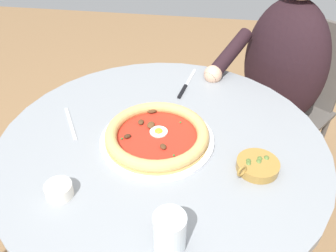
{
  "coord_description": "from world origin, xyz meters",
  "views": [
    {
      "loc": [
        0.76,
        0.14,
        1.39
      ],
      "look_at": [
        -0.02,
        0.02,
        0.77
      ],
      "focal_mm": 36.31,
      "sensor_mm": 36.0,
      "label": 1
    }
  ],
  "objects_px": {
    "steak_knife": "(185,87)",
    "diner_person": "(274,105)",
    "olive_pan": "(257,165)",
    "fork_utensil": "(71,123)",
    "ramekin_capers": "(59,190)",
    "cafe_chair_diner": "(290,95)",
    "water_glass": "(170,234)",
    "pizza_on_plate": "(157,135)",
    "dining_table": "(162,174)"
  },
  "relations": [
    {
      "from": "fork_utensil",
      "to": "pizza_on_plate",
      "type": "bearing_deg",
      "value": 81.89
    },
    {
      "from": "dining_table",
      "to": "ramekin_capers",
      "type": "height_order",
      "value": "ramekin_capers"
    },
    {
      "from": "steak_knife",
      "to": "diner_person",
      "type": "distance_m",
      "value": 0.5
    },
    {
      "from": "water_glass",
      "to": "fork_utensil",
      "type": "bearing_deg",
      "value": -135.5
    },
    {
      "from": "olive_pan",
      "to": "diner_person",
      "type": "xyz_separation_m",
      "value": [
        -0.63,
        0.14,
        -0.22
      ]
    },
    {
      "from": "pizza_on_plate",
      "to": "fork_utensil",
      "type": "bearing_deg",
      "value": -98.11
    },
    {
      "from": "dining_table",
      "to": "pizza_on_plate",
      "type": "bearing_deg",
      "value": -59.97
    },
    {
      "from": "pizza_on_plate",
      "to": "steak_knife",
      "type": "relative_size",
      "value": 1.55
    },
    {
      "from": "dining_table",
      "to": "fork_utensil",
      "type": "distance_m",
      "value": 0.34
    },
    {
      "from": "steak_knife",
      "to": "fork_utensil",
      "type": "relative_size",
      "value": 1.39
    },
    {
      "from": "pizza_on_plate",
      "to": "diner_person",
      "type": "bearing_deg",
      "value": 142.38
    },
    {
      "from": "dining_table",
      "to": "steak_knife",
      "type": "bearing_deg",
      "value": 173.21
    },
    {
      "from": "pizza_on_plate",
      "to": "diner_person",
      "type": "relative_size",
      "value": 0.29
    },
    {
      "from": "cafe_chair_diner",
      "to": "pizza_on_plate",
      "type": "bearing_deg",
      "value": -37.68
    },
    {
      "from": "water_glass",
      "to": "diner_person",
      "type": "xyz_separation_m",
      "value": [
        -0.9,
        0.34,
        -0.25
      ]
    },
    {
      "from": "ramekin_capers",
      "to": "water_glass",
      "type": "bearing_deg",
      "value": 71.21
    },
    {
      "from": "fork_utensil",
      "to": "diner_person",
      "type": "height_order",
      "value": "diner_person"
    },
    {
      "from": "pizza_on_plate",
      "to": "olive_pan",
      "type": "bearing_deg",
      "value": 75.3
    },
    {
      "from": "dining_table",
      "to": "olive_pan",
      "type": "height_order",
      "value": "olive_pan"
    },
    {
      "from": "olive_pan",
      "to": "diner_person",
      "type": "relative_size",
      "value": 0.1
    },
    {
      "from": "ramekin_capers",
      "to": "olive_pan",
      "type": "xyz_separation_m",
      "value": [
        -0.17,
        0.49,
        -0.01
      ]
    },
    {
      "from": "olive_pan",
      "to": "cafe_chair_diner",
      "type": "bearing_deg",
      "value": 162.84
    },
    {
      "from": "water_glass",
      "to": "ramekin_capers",
      "type": "relative_size",
      "value": 1.43
    },
    {
      "from": "ramekin_capers",
      "to": "cafe_chair_diner",
      "type": "bearing_deg",
      "value": 141.67
    },
    {
      "from": "steak_knife",
      "to": "cafe_chair_diner",
      "type": "relative_size",
      "value": 0.25
    },
    {
      "from": "steak_knife",
      "to": "ramekin_capers",
      "type": "bearing_deg",
      "value": -24.53
    },
    {
      "from": "ramekin_capers",
      "to": "cafe_chair_diner",
      "type": "xyz_separation_m",
      "value": [
        -0.91,
        0.72,
        -0.23
      ]
    },
    {
      "from": "dining_table",
      "to": "water_glass",
      "type": "height_order",
      "value": "water_glass"
    },
    {
      "from": "olive_pan",
      "to": "fork_utensil",
      "type": "bearing_deg",
      "value": -101.44
    },
    {
      "from": "steak_knife",
      "to": "diner_person",
      "type": "relative_size",
      "value": 0.19
    },
    {
      "from": "water_glass",
      "to": "steak_knife",
      "type": "xyz_separation_m",
      "value": [
        -0.65,
        -0.04,
        -0.04
      ]
    },
    {
      "from": "water_glass",
      "to": "pizza_on_plate",
      "type": "bearing_deg",
      "value": -165.5
    },
    {
      "from": "pizza_on_plate",
      "to": "fork_utensil",
      "type": "distance_m",
      "value": 0.29
    },
    {
      "from": "pizza_on_plate",
      "to": "ramekin_capers",
      "type": "distance_m",
      "value": 0.32
    },
    {
      "from": "dining_table",
      "to": "pizza_on_plate",
      "type": "relative_size",
      "value": 2.9
    },
    {
      "from": "dining_table",
      "to": "pizza_on_plate",
      "type": "distance_m",
      "value": 0.17
    },
    {
      "from": "ramekin_capers",
      "to": "diner_person",
      "type": "xyz_separation_m",
      "value": [
        -0.8,
        0.63,
        -0.23
      ]
    },
    {
      "from": "pizza_on_plate",
      "to": "fork_utensil",
      "type": "relative_size",
      "value": 2.16
    },
    {
      "from": "diner_person",
      "to": "olive_pan",
      "type": "bearing_deg",
      "value": -12.75
    },
    {
      "from": "dining_table",
      "to": "fork_utensil",
      "type": "relative_size",
      "value": 6.26
    },
    {
      "from": "fork_utensil",
      "to": "diner_person",
      "type": "xyz_separation_m",
      "value": [
        -0.52,
        0.72,
        -0.21
      ]
    },
    {
      "from": "dining_table",
      "to": "ramekin_capers",
      "type": "relative_size",
      "value": 14.44
    },
    {
      "from": "water_glass",
      "to": "olive_pan",
      "type": "bearing_deg",
      "value": 143.12
    },
    {
      "from": "fork_utensil",
      "to": "cafe_chair_diner",
      "type": "distance_m",
      "value": 1.04
    },
    {
      "from": "water_glass",
      "to": "cafe_chair_diner",
      "type": "xyz_separation_m",
      "value": [
        -1.01,
        0.43,
        -0.26
      ]
    },
    {
      "from": "pizza_on_plate",
      "to": "cafe_chair_diner",
      "type": "xyz_separation_m",
      "value": [
        -0.67,
        0.52,
        -0.24
      ]
    },
    {
      "from": "ramekin_capers",
      "to": "cafe_chair_diner",
      "type": "distance_m",
      "value": 1.19
    },
    {
      "from": "pizza_on_plate",
      "to": "steak_knife",
      "type": "xyz_separation_m",
      "value": [
        -0.31,
        0.05,
        -0.02
      ]
    },
    {
      "from": "ramekin_capers",
      "to": "olive_pan",
      "type": "bearing_deg",
      "value": 108.72
    },
    {
      "from": "steak_knife",
      "to": "fork_utensil",
      "type": "bearing_deg",
      "value": -51.22
    }
  ]
}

